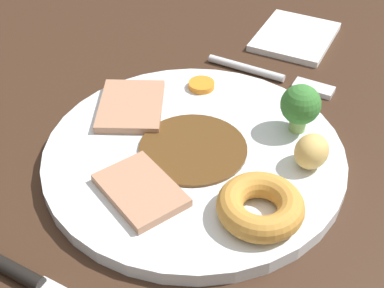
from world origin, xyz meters
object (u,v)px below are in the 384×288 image
at_px(meat_slice_main, 131,106).
at_px(fork, 273,76).
at_px(carrot_coin_front, 201,85).
at_px(meat_slice_under, 141,190).
at_px(dinner_plate, 192,158).
at_px(knife, 32,281).
at_px(broccoli_floret, 300,106).
at_px(folded_napkin, 295,37).
at_px(yorkshire_pudding, 260,206).
at_px(roast_potato_left, 312,151).

distance_m(meat_slice_main, fork, 0.17).
height_order(meat_slice_main, carrot_coin_front, meat_slice_main).
height_order(meat_slice_under, fork, meat_slice_under).
bearing_deg(carrot_coin_front, dinner_plate, 27.04).
bearing_deg(carrot_coin_front, meat_slice_under, 13.90).
height_order(dinner_plate, carrot_coin_front, carrot_coin_front).
relative_size(meat_slice_main, knife, 0.45).
bearing_deg(dinner_plate, broccoli_floret, 140.89).
xyz_separation_m(broccoli_floret, folded_napkin, (-0.19, -0.08, -0.04)).
relative_size(carrot_coin_front, folded_napkin, 0.26).
relative_size(yorkshire_pudding, fork, 0.47).
bearing_deg(fork, broccoli_floret, -56.65).
relative_size(roast_potato_left, fork, 0.23).
xyz_separation_m(yorkshire_pudding, fork, (-0.21, -0.09, -0.02)).
relative_size(roast_potato_left, broccoli_floret, 0.70).
height_order(carrot_coin_front, broccoli_floret, broccoli_floret).
xyz_separation_m(meat_slice_main, fork, (-0.15, 0.09, -0.01)).
bearing_deg(meat_slice_under, fork, 177.86).
height_order(meat_slice_main, roast_potato_left, roast_potato_left).
xyz_separation_m(broccoli_floret, fork, (-0.09, -0.07, -0.04)).
xyz_separation_m(dinner_plate, carrot_coin_front, (-0.10, -0.05, 0.01)).
height_order(meat_slice_under, knife, meat_slice_under).
bearing_deg(broccoli_floret, dinner_plate, -39.11).
distance_m(broccoli_floret, fork, 0.12).
bearing_deg(meat_slice_under, carrot_coin_front, -166.10).
xyz_separation_m(meat_slice_main, carrot_coin_front, (-0.07, 0.04, -0.00)).
distance_m(meat_slice_under, knife, 0.11).
bearing_deg(folded_napkin, broccoli_floret, 24.27).
relative_size(meat_slice_under, folded_napkin, 0.70).
bearing_deg(carrot_coin_front, folded_napkin, 169.28).
xyz_separation_m(dinner_plate, fork, (-0.17, 0.00, -0.00)).
height_order(roast_potato_left, folded_napkin, roast_potato_left).
bearing_deg(folded_napkin, carrot_coin_front, -10.72).
xyz_separation_m(meat_slice_under, broccoli_floret, (-0.15, 0.08, 0.02)).
distance_m(meat_slice_main, folded_napkin, 0.26).
xyz_separation_m(roast_potato_left, broccoli_floret, (-0.04, -0.03, 0.01)).
bearing_deg(meat_slice_under, meat_slice_main, -138.71).
height_order(dinner_plate, meat_slice_under, meat_slice_under).
xyz_separation_m(meat_slice_under, knife, (0.11, -0.02, -0.01)).
relative_size(meat_slice_under, broccoli_floret, 1.55).
bearing_deg(dinner_plate, meat_slice_under, -6.64).
height_order(carrot_coin_front, knife, carrot_coin_front).
bearing_deg(yorkshire_pudding, knife, -39.41).
distance_m(broccoli_floret, folded_napkin, 0.21).
height_order(fork, folded_napkin, fork).
distance_m(dinner_plate, folded_napkin, 0.27).
bearing_deg(roast_potato_left, folded_napkin, -153.25).
bearing_deg(fork, meat_slice_main, -125.30).
distance_m(meat_slice_main, knife, 0.21).
relative_size(carrot_coin_front, fork, 0.18).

